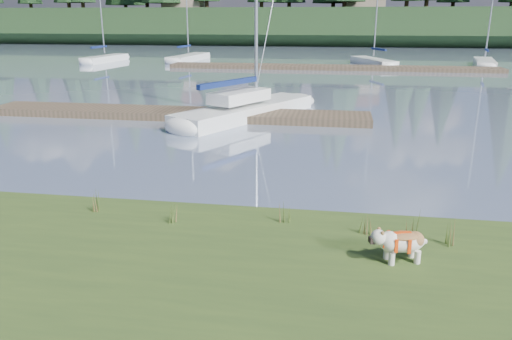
# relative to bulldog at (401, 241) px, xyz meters

# --- Properties ---
(ground) EXTENTS (200.00, 200.00, 0.00)m
(ground) POSITION_rel_bulldog_xyz_m (-3.71, 33.44, -0.69)
(ground) COLOR #7E8EAA
(ground) RESTS_ON ground
(ridge) EXTENTS (200.00, 20.00, 5.00)m
(ridge) POSITION_rel_bulldog_xyz_m (-3.71, 76.44, 1.81)
(ridge) COLOR black
(ridge) RESTS_ON ground
(bulldog) EXTENTS (0.93, 0.53, 0.55)m
(bulldog) POSITION_rel_bulldog_xyz_m (0.00, 0.00, 0.00)
(bulldog) COLOR silver
(bulldog) RESTS_ON bank
(sailboat_main) EXTENTS (5.46, 8.16, 12.12)m
(sailboat_main) POSITION_rel_bulldog_xyz_m (-4.48, 13.24, -0.27)
(sailboat_main) COLOR white
(sailboat_main) RESTS_ON ground
(dock_near) EXTENTS (16.00, 2.00, 0.30)m
(dock_near) POSITION_rel_bulldog_xyz_m (-7.71, 12.44, -0.54)
(dock_near) COLOR #4C3D2C
(dock_near) RESTS_ON ground
(dock_far) EXTENTS (26.00, 2.20, 0.30)m
(dock_far) POSITION_rel_bulldog_xyz_m (-1.71, 33.44, -0.54)
(dock_far) COLOR #4C3D2C
(dock_far) RESTS_ON ground
(sailboat_bg_0) EXTENTS (2.12, 7.07, 10.22)m
(sailboat_bg_0) POSITION_rel_bulldog_xyz_m (-22.41, 37.50, -0.37)
(sailboat_bg_0) COLOR white
(sailboat_bg_0) RESTS_ON ground
(sailboat_bg_1) EXTENTS (2.44, 8.19, 12.02)m
(sailboat_bg_1) POSITION_rel_bulldog_xyz_m (-15.10, 39.99, -0.36)
(sailboat_bg_1) COLOR white
(sailboat_bg_1) RESTS_ON ground
(sailboat_bg_3) EXTENTS (4.07, 7.42, 10.94)m
(sailboat_bg_3) POSITION_rel_bulldog_xyz_m (1.59, 38.15, -0.36)
(sailboat_bg_3) COLOR white
(sailboat_bg_3) RESTS_ON ground
(sailboat_bg_4) EXTENTS (2.85, 7.57, 11.02)m
(sailboat_bg_4) POSITION_rel_bulldog_xyz_m (11.17, 38.74, -0.36)
(sailboat_bg_4) COLOR white
(sailboat_bg_4) RESTS_ON ground
(weed_0) EXTENTS (0.17, 0.14, 0.52)m
(weed_0) POSITION_rel_bulldog_xyz_m (-4.01, 0.89, -0.12)
(weed_0) COLOR #475B23
(weed_0) RESTS_ON bank
(weed_1) EXTENTS (0.17, 0.14, 0.44)m
(weed_1) POSITION_rel_bulldog_xyz_m (-1.96, 1.28, -0.16)
(weed_1) COLOR #475B23
(weed_1) RESTS_ON bank
(weed_2) EXTENTS (0.17, 0.14, 0.59)m
(weed_2) POSITION_rel_bulldog_xyz_m (0.26, 0.83, -0.09)
(weed_2) COLOR #475B23
(weed_2) RESTS_ON bank
(weed_3) EXTENTS (0.17, 0.14, 0.44)m
(weed_3) POSITION_rel_bulldog_xyz_m (-5.66, 1.17, -0.16)
(weed_3) COLOR #475B23
(weed_3) RESTS_ON bank
(weed_4) EXTENTS (0.17, 0.14, 0.38)m
(weed_4) POSITION_rel_bulldog_xyz_m (-0.51, 0.99, -0.18)
(weed_4) COLOR #475B23
(weed_4) RESTS_ON bank
(weed_5) EXTENTS (0.17, 0.14, 0.53)m
(weed_5) POSITION_rel_bulldog_xyz_m (0.84, 0.67, -0.12)
(weed_5) COLOR #475B23
(weed_5) RESTS_ON bank
(mud_lip) EXTENTS (60.00, 0.50, 0.14)m
(mud_lip) POSITION_rel_bulldog_xyz_m (-3.71, 1.84, -0.62)
(mud_lip) COLOR #33281C
(mud_lip) RESTS_ON ground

